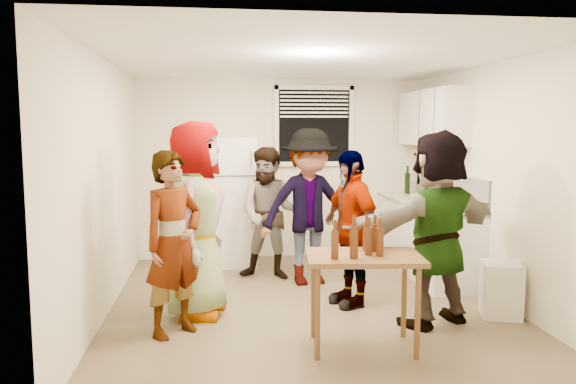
{
  "coord_description": "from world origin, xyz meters",
  "views": [
    {
      "loc": [
        -0.91,
        -5.58,
        1.82
      ],
      "look_at": [
        -0.17,
        0.24,
        1.15
      ],
      "focal_mm": 35.0,
      "sensor_mm": 36.0,
      "label": 1
    }
  ],
  "objects": [
    {
      "name": "room",
      "position": [
        0.0,
        0.0,
        0.0
      ],
      "size": [
        4.0,
        4.5,
        2.5
      ],
      "primitive_type": null,
      "color": "white",
      "rests_on": "ground"
    },
    {
      "name": "window",
      "position": [
        0.45,
        2.21,
        1.85
      ],
      "size": [
        1.12,
        0.1,
        1.06
      ],
      "primitive_type": null,
      "color": "white",
      "rests_on": "room"
    },
    {
      "name": "refrigerator",
      "position": [
        -0.75,
        1.88,
        0.85
      ],
      "size": [
        0.7,
        0.7,
        1.7
      ],
      "primitive_type": "cube",
      "color": "white",
      "rests_on": "ground"
    },
    {
      "name": "counter_lower",
      "position": [
        1.7,
        1.15,
        0.43
      ],
      "size": [
        0.6,
        2.2,
        0.86
      ],
      "primitive_type": "cube",
      "color": "white",
      "rests_on": "ground"
    },
    {
      "name": "countertop",
      "position": [
        1.7,
        1.15,
        0.88
      ],
      "size": [
        0.64,
        2.22,
        0.04
      ],
      "primitive_type": "cube",
      "color": "beige",
      "rests_on": "counter_lower"
    },
    {
      "name": "backsplash",
      "position": [
        1.99,
        1.15,
        1.08
      ],
      "size": [
        0.03,
        2.2,
        0.36
      ],
      "primitive_type": "cube",
      "color": "#B6B2A7",
      "rests_on": "countertop"
    },
    {
      "name": "upper_cabinets",
      "position": [
        1.83,
        1.35,
        1.95
      ],
      "size": [
        0.34,
        1.6,
        0.7
      ],
      "primitive_type": "cube",
      "color": "white",
      "rests_on": "room"
    },
    {
      "name": "kettle",
      "position": [
        1.65,
        1.04,
        0.9
      ],
      "size": [
        0.3,
        0.27,
        0.2
      ],
      "primitive_type": null,
      "rotation": [
        0.0,
        0.0,
        -0.37
      ],
      "color": "silver",
      "rests_on": "countertop"
    },
    {
      "name": "paper_towel",
      "position": [
        1.68,
        0.83,
        0.9
      ],
      "size": [
        0.13,
        0.13,
        0.28
      ],
      "primitive_type": "cylinder",
      "color": "white",
      "rests_on": "countertop"
    },
    {
      "name": "wine_bottle",
      "position": [
        1.75,
        2.0,
        0.9
      ],
      "size": [
        0.07,
        0.07,
        0.29
      ],
      "primitive_type": "cylinder",
      "color": "black",
      "rests_on": "countertop"
    },
    {
      "name": "beer_bottle_counter",
      "position": [
        1.6,
        0.53,
        0.9
      ],
      "size": [
        0.06,
        0.06,
        0.22
      ],
      "primitive_type": "cylinder",
      "color": "#47230C",
      "rests_on": "countertop"
    },
    {
      "name": "blue_cup",
      "position": [
        1.44,
        0.32,
        0.9
      ],
      "size": [
        0.09,
        0.09,
        0.12
      ],
      "primitive_type": "cylinder",
      "color": "#1126AE",
      "rests_on": "countertop"
    },
    {
      "name": "picture_frame",
      "position": [
        1.92,
        1.58,
        0.97
      ],
      "size": [
        0.02,
        0.16,
        0.14
      ],
      "primitive_type": "cube",
      "color": "gold",
      "rests_on": "countertop"
    },
    {
      "name": "trash_bin",
      "position": [
        1.81,
        -0.6,
        0.25
      ],
      "size": [
        0.45,
        0.45,
        0.53
      ],
      "primitive_type": "cube",
      "rotation": [
        0.0,
        0.0,
        -0.31
      ],
      "color": "silver",
      "rests_on": "ground"
    },
    {
      "name": "serving_table",
      "position": [
        0.27,
        -1.2,
        0.0
      ],
      "size": [
        1.0,
        0.72,
        0.79
      ],
      "primitive_type": null,
      "rotation": [
        0.0,
        0.0,
        -0.11
      ],
      "color": "brown",
      "rests_on": "ground"
    },
    {
      "name": "beer_bottle_table",
      "position": [
        0.16,
        -1.31,
        0.79
      ],
      "size": [
        0.07,
        0.07,
        0.26
      ],
      "primitive_type": "cylinder",
      "color": "#47230C",
      "rests_on": "serving_table"
    },
    {
      "name": "red_cup",
      "position": [
        0.42,
        -1.07,
        0.79
      ],
      "size": [
        0.1,
        0.1,
        0.13
      ],
      "primitive_type": "cylinder",
      "color": "#C61B3E",
      "rests_on": "serving_table"
    },
    {
      "name": "guest_grey",
      "position": [
        -1.12,
        -0.19,
        0.0
      ],
      "size": [
        2.04,
        1.31,
        0.6
      ],
      "primitive_type": "imported",
      "rotation": [
        0.0,
        0.0,
        1.36
      ],
      "color": "gray",
      "rests_on": "ground"
    },
    {
      "name": "guest_stripe",
      "position": [
        -1.3,
        -0.68,
        0.0
      ],
      "size": [
        1.53,
        1.61,
        0.39
      ],
      "primitive_type": "imported",
      "rotation": [
        0.0,
        0.0,
        0.73
      ],
      "color": "#141933",
      "rests_on": "ground"
    },
    {
      "name": "guest_back_left",
      "position": [
        -0.28,
        1.07,
        0.0
      ],
      "size": [
        1.19,
        1.75,
        0.6
      ],
      "primitive_type": "imported",
      "rotation": [
        0.0,
        0.0,
        -0.28
      ],
      "color": "brown",
      "rests_on": "ground"
    },
    {
      "name": "guest_back_right",
      "position": [
        0.15,
        0.79,
        0.0
      ],
      "size": [
        1.43,
        1.97,
        0.67
      ],
      "primitive_type": "imported",
      "rotation": [
        0.0,
        0.0,
        0.15
      ],
      "color": "#424348",
      "rests_on": "ground"
    },
    {
      "name": "guest_black",
      "position": [
        0.44,
        -0.05,
        0.0
      ],
      "size": [
        1.82,
        1.39,
        0.39
      ],
      "primitive_type": "imported",
      "rotation": [
        0.0,
        0.0,
        -1.26
      ],
      "color": "black",
      "rests_on": "ground"
    },
    {
      "name": "guest_orange",
      "position": [
        1.09,
        -0.71,
        0.0
      ],
      "size": [
        2.23,
        2.31,
        0.53
      ],
      "primitive_type": "imported",
      "rotation": [
        0.0,
        0.0,
        3.53
      ],
      "color": "#BE7E38",
      "rests_on": "ground"
    }
  ]
}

